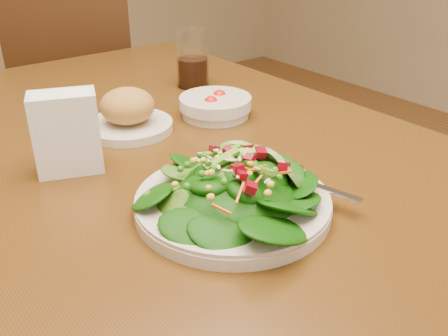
% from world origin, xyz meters
% --- Properties ---
extents(dining_table, '(0.90, 1.40, 0.75)m').
position_xyz_m(dining_table, '(0.00, 0.00, 0.65)').
color(dining_table, '#522D0D').
rests_on(dining_table, ground_plane).
extents(chair_far, '(0.53, 0.53, 0.91)m').
position_xyz_m(chair_far, '(0.21, 1.00, 0.48)').
color(chair_far, '#32190B').
rests_on(chair_far, ground_plane).
extents(salad_plate, '(0.28, 0.28, 0.08)m').
position_xyz_m(salad_plate, '(-0.03, -0.24, 0.78)').
color(salad_plate, silver).
rests_on(salad_plate, dining_table).
extents(bread_plate, '(0.17, 0.17, 0.09)m').
position_xyz_m(bread_plate, '(-0.02, 0.11, 0.78)').
color(bread_plate, silver).
rests_on(bread_plate, dining_table).
extents(tomato_bowl, '(0.15, 0.15, 0.05)m').
position_xyz_m(tomato_bowl, '(0.16, 0.07, 0.77)').
color(tomato_bowl, silver).
rests_on(tomato_bowl, dining_table).
extents(drinking_glass, '(0.08, 0.08, 0.14)m').
position_xyz_m(drinking_glass, '(0.24, 0.27, 0.81)').
color(drinking_glass, silver).
rests_on(drinking_glass, dining_table).
extents(napkin_holder, '(0.12, 0.09, 0.13)m').
position_xyz_m(napkin_holder, '(-0.17, 0.02, 0.82)').
color(napkin_holder, white).
rests_on(napkin_holder, dining_table).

